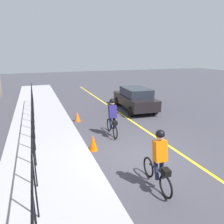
{
  "coord_description": "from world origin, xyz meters",
  "views": [
    {
      "loc": [
        -6.4,
        3.6,
        3.84
      ],
      "look_at": [
        2.93,
        0.04,
        1.0
      ],
      "focal_mm": 32.81,
      "sensor_mm": 36.0,
      "label": 1
    }
  ],
  "objects_px": {
    "patrol_sedan": "(135,98)",
    "traffic_cone_far": "(93,143)",
    "cyclist_lead": "(112,117)",
    "traffic_cone_near": "(77,117)",
    "cyclist_follow": "(159,160)"
  },
  "relations": [
    {
      "from": "patrol_sedan",
      "to": "traffic_cone_far",
      "type": "distance_m",
      "value": 6.86
    },
    {
      "from": "cyclist_lead",
      "to": "traffic_cone_far",
      "type": "xyz_separation_m",
      "value": [
        -1.24,
        1.33,
        -0.59
      ]
    },
    {
      "from": "traffic_cone_near",
      "to": "patrol_sedan",
      "type": "bearing_deg",
      "value": -75.05
    },
    {
      "from": "cyclist_follow",
      "to": "traffic_cone_near",
      "type": "height_order",
      "value": "cyclist_follow"
    },
    {
      "from": "cyclist_lead",
      "to": "traffic_cone_far",
      "type": "bearing_deg",
      "value": 136.89
    },
    {
      "from": "cyclist_lead",
      "to": "patrol_sedan",
      "type": "bearing_deg",
      "value": -35.46
    },
    {
      "from": "cyclist_lead",
      "to": "traffic_cone_far",
      "type": "height_order",
      "value": "cyclist_lead"
    },
    {
      "from": "cyclist_follow",
      "to": "patrol_sedan",
      "type": "relative_size",
      "value": 0.4
    },
    {
      "from": "patrol_sedan",
      "to": "traffic_cone_near",
      "type": "bearing_deg",
      "value": 109.93
    },
    {
      "from": "traffic_cone_near",
      "to": "cyclist_lead",
      "type": "bearing_deg",
      "value": -156.76
    },
    {
      "from": "cyclist_follow",
      "to": "cyclist_lead",
      "type": "bearing_deg",
      "value": 1.12
    },
    {
      "from": "cyclist_follow",
      "to": "traffic_cone_near",
      "type": "distance_m",
      "value": 7.11
    },
    {
      "from": "cyclist_lead",
      "to": "traffic_cone_near",
      "type": "relative_size",
      "value": 3.17
    },
    {
      "from": "cyclist_lead",
      "to": "traffic_cone_far",
      "type": "distance_m",
      "value": 1.91
    },
    {
      "from": "cyclist_lead",
      "to": "traffic_cone_near",
      "type": "xyz_separation_m",
      "value": [
        2.72,
        1.17,
        -0.62
      ]
    }
  ]
}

